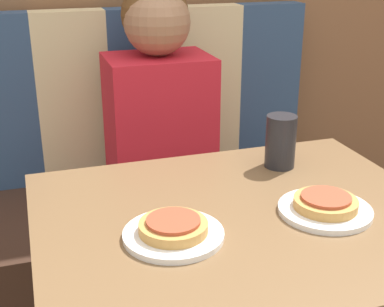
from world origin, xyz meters
name	(u,v)px	position (x,y,z in m)	size (l,w,h in m)	color
booth_seat	(163,256)	(0.00, 0.68, 0.24)	(1.20, 0.57, 0.48)	#382319
booth_backrest	(142,92)	(0.00, 0.92, 0.77)	(1.20, 0.09, 0.58)	navy
dining_table	(241,262)	(0.00, 0.00, 0.63)	(0.84, 0.68, 0.75)	brown
person	(158,96)	(0.00, 0.68, 0.82)	(0.32, 0.25, 0.69)	red
plate_left	(173,235)	(-0.16, -0.05, 0.76)	(0.19, 0.19, 0.01)	white
plate_right	(325,210)	(0.16, -0.05, 0.76)	(0.19, 0.19, 0.01)	white
pizza_left	(173,226)	(-0.16, -0.05, 0.77)	(0.13, 0.13, 0.03)	#C68E47
pizza_right	(326,202)	(0.16, -0.05, 0.77)	(0.13, 0.13, 0.03)	#C68E47
drinking_cup	(281,141)	(0.18, 0.20, 0.82)	(0.07, 0.07, 0.13)	#232328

